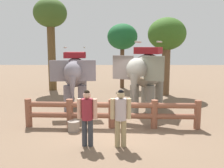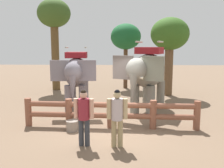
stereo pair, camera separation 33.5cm
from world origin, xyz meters
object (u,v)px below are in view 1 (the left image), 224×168
at_px(log_fence, 112,112).
at_px(feed_bucket, 74,126).
at_px(tourist_man_in_blue, 121,114).
at_px(tree_far_right, 50,18).
at_px(tourist_woman_in_black, 87,114).
at_px(tree_far_left, 122,38).
at_px(elephant_near_left, 75,74).
at_px(tree_back_center, 167,36).
at_px(elephant_center, 147,72).

distance_m(log_fence, feed_bucket, 1.46).
height_order(tourist_man_in_blue, tree_far_right, tree_far_right).
height_order(log_fence, tourist_woman_in_black, tourist_woman_in_black).
distance_m(log_fence, tree_far_right, 9.77).
distance_m(tourist_woman_in_black, tree_far_left, 10.82).
xyz_separation_m(tourist_woman_in_black, tourist_man_in_blue, (0.99, -0.05, 0.01)).
height_order(elephant_near_left, tree_far_left, tree_far_left).
bearing_deg(log_fence, tree_back_center, 62.71).
bearing_deg(tree_far_right, tree_far_left, 10.13).
bearing_deg(log_fence, elephant_center, 56.99).
height_order(elephant_center, tree_far_right, tree_far_right).
bearing_deg(log_fence, tree_far_right, 117.27).
relative_size(elephant_near_left, tree_back_center, 0.74).
bearing_deg(tourist_woman_in_black, feed_bucket, 115.66).
bearing_deg(tree_far_left, log_fence, -94.38).
xyz_separation_m(tourist_man_in_blue, feed_bucket, (-1.62, 1.36, -0.82)).
height_order(tourist_woman_in_black, feed_bucket, tourist_woman_in_black).
bearing_deg(tourist_man_in_blue, elephant_near_left, 113.40).
bearing_deg(elephant_center, elephant_near_left, 170.45).
relative_size(log_fence, tree_back_center, 1.39).
height_order(tree_back_center, tree_far_right, tree_far_right).
bearing_deg(feed_bucket, tree_far_left, 77.59).
relative_size(tourist_man_in_blue, tree_far_right, 0.29).
bearing_deg(feed_bucket, tourist_man_in_blue, -40.00).
relative_size(tourist_man_in_blue, tree_back_center, 0.37).
distance_m(tourist_man_in_blue, tree_far_left, 10.78).
relative_size(elephant_center, tree_far_left, 0.85).
bearing_deg(tourist_woman_in_black, elephant_near_left, 102.71).
bearing_deg(elephant_near_left, tourist_man_in_blue, -66.60).
xyz_separation_m(tree_far_left, feed_bucket, (-2.01, -9.12, -3.35)).
bearing_deg(log_fence, tourist_woman_in_black, -112.62).
relative_size(tree_far_left, tree_back_center, 0.97).
relative_size(tree_back_center, feed_bucket, 11.07).
xyz_separation_m(elephant_near_left, tourist_woman_in_black, (1.05, -4.66, -0.66)).
distance_m(elephant_center, tourist_woman_in_black, 4.76).
distance_m(log_fence, tree_far_left, 9.22).
height_order(tourist_man_in_blue, tree_back_center, tree_back_center).
bearing_deg(tree_back_center, elephant_near_left, -146.64).
height_order(elephant_near_left, feed_bucket, elephant_near_left).
distance_m(elephant_near_left, tree_far_right, 6.25).
bearing_deg(tree_back_center, elephant_center, -113.38).
bearing_deg(tourist_man_in_blue, log_fence, 98.91).
bearing_deg(elephant_near_left, feed_bucket, -82.80).
relative_size(elephant_near_left, tourist_man_in_blue, 1.98).
bearing_deg(feed_bucket, log_fence, 16.79).
xyz_separation_m(log_fence, tree_far_left, (0.67, 8.72, 2.93)).
bearing_deg(tree_far_right, tourist_woman_in_black, -70.75).
xyz_separation_m(tourist_woman_in_black, tree_far_right, (-3.35, 9.58, 3.75)).
bearing_deg(tree_far_right, log_fence, -62.73).
bearing_deg(tree_back_center, tourist_man_in_blue, -110.19).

